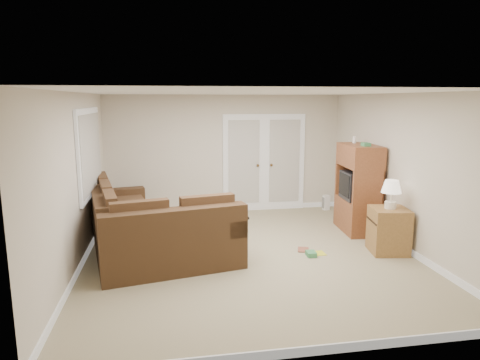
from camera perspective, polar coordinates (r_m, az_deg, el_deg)
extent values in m
plane|color=tan|center=(6.81, 1.22, -9.93)|extent=(5.50, 5.50, 0.00)
cube|color=white|center=(6.37, 1.31, 11.61)|extent=(5.00, 5.50, 0.02)
cube|color=beige|center=(6.49, -20.96, -0.20)|extent=(0.02, 5.50, 2.50)
cube|color=beige|center=(7.36, 20.74, 1.03)|extent=(0.02, 5.50, 2.50)
cube|color=beige|center=(9.16, -2.00, 3.48)|extent=(5.00, 0.02, 2.50)
cube|color=beige|center=(3.88, 9.03, -6.60)|extent=(5.00, 0.02, 2.50)
cube|color=silver|center=(9.22, 0.50, 2.12)|extent=(0.90, 0.04, 2.13)
cube|color=silver|center=(9.42, 5.90, 2.25)|extent=(0.90, 0.04, 2.13)
cube|color=silver|center=(9.19, 0.53, 2.41)|extent=(0.68, 0.02, 1.80)
cube|color=silver|center=(9.39, 5.94, 2.53)|extent=(0.68, 0.02, 1.80)
cube|color=silver|center=(7.41, -19.42, 3.52)|extent=(0.04, 1.92, 1.42)
cube|color=silver|center=(7.41, -19.23, 3.53)|extent=(0.02, 1.74, 1.24)
cube|color=#432D19|center=(7.51, -15.04, -6.42)|extent=(1.49, 2.72, 0.47)
cube|color=#432D19|center=(7.37, -18.06, -3.10)|extent=(0.77, 2.57, 0.48)
cube|color=#432D19|center=(8.53, -16.00, -1.95)|extent=(1.04, 0.46, 0.25)
cube|color=#513620|center=(7.44, -14.46, -4.14)|extent=(1.14, 2.54, 0.13)
cube|color=#432D19|center=(6.38, -9.20, -9.28)|extent=(2.17, 1.38, 0.47)
cube|color=#432D19|center=(5.88, -8.58, -6.09)|extent=(2.02, 0.66, 0.48)
cube|color=#432D19|center=(6.49, -1.72, -5.47)|extent=(0.46, 1.04, 0.25)
cube|color=#513620|center=(6.36, -9.45, -6.46)|extent=(1.99, 1.03, 0.13)
cube|color=black|center=(6.45, -1.73, -4.28)|extent=(0.53, 0.95, 0.03)
cube|color=#B53013|center=(6.67, -2.43, -3.59)|extent=(0.38, 0.20, 0.02)
cube|color=black|center=(7.21, -4.28, -4.87)|extent=(0.85, 1.31, 0.05)
cube|color=black|center=(7.30, -4.24, -7.16)|extent=(0.75, 1.20, 0.03)
cylinder|color=white|center=(7.14, -5.22, -4.08)|extent=(0.10, 0.10, 0.18)
cylinder|color=#B53013|center=(7.10, -5.24, -2.80)|extent=(0.01, 0.01, 0.15)
cube|color=#384EB6|center=(6.87, -4.44, -4.99)|extent=(0.26, 0.18, 0.10)
cube|color=white|center=(7.10, -4.39, -4.88)|extent=(0.53, 0.73, 0.00)
cube|color=brown|center=(8.21, 15.30, -4.51)|extent=(0.62, 1.04, 0.60)
cube|color=brown|center=(8.00, 15.69, 3.14)|extent=(0.62, 1.04, 0.40)
cube|color=black|center=(8.08, 15.36, -0.74)|extent=(0.52, 0.63, 0.50)
cube|color=black|center=(7.99, 13.72, -0.63)|extent=(0.05, 0.52, 0.40)
cube|color=#3D8650|center=(7.74, 16.44, 4.58)|extent=(0.13, 0.19, 0.06)
cylinder|color=white|center=(8.25, 15.03, 5.21)|extent=(0.07, 0.07, 0.12)
cube|color=olive|center=(7.20, 19.20, -6.37)|extent=(0.64, 0.64, 0.72)
cylinder|color=silver|center=(7.09, 19.41, -3.17)|extent=(0.18, 0.18, 0.11)
cylinder|color=silver|center=(7.07, 19.47, -2.12)|extent=(0.03, 0.03, 0.15)
cone|color=beige|center=(7.03, 19.56, -0.81)|extent=(0.31, 0.31, 0.20)
cube|color=white|center=(9.61, 11.41, -2.97)|extent=(0.15, 0.13, 0.33)
cube|color=yellow|center=(6.96, 10.11, -9.61)|extent=(0.29, 0.23, 0.01)
cube|color=#3D8650|center=(6.83, 9.45, -9.69)|extent=(0.15, 0.19, 0.07)
imported|color=brown|center=(7.07, 7.73, -9.16)|extent=(0.24, 0.28, 0.02)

